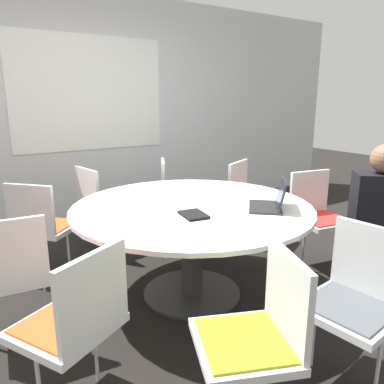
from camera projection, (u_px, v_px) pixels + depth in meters
name	position (u px, v px, depth m)	size (l,w,h in m)	color
ground_plane	(192.00, 293.00, 2.97)	(16.00, 16.00, 0.00)	black
wall_back	(91.00, 111.00, 4.42)	(8.00, 0.07, 2.70)	silver
conference_table	(192.00, 222.00, 2.82)	(1.78, 1.78, 0.73)	#333333
chair_1	(317.00, 211.00, 3.37)	(0.51, 0.49, 0.86)	silver
chair_2	(249.00, 195.00, 3.91)	(0.58, 0.57, 0.86)	silver
chair_3	(175.00, 192.00, 4.04)	(0.58, 0.59, 0.86)	silver
chair_4	(100.00, 201.00, 3.68)	(0.49, 0.51, 0.86)	silver
chair_5	(42.00, 222.00, 3.07)	(0.61, 0.61, 0.86)	silver
chair_6	(10.00, 269.00, 2.23)	(0.48, 0.46, 0.86)	silver
chair_7	(75.00, 317.00, 1.74)	(0.59, 0.58, 0.86)	silver
chair_8	(259.00, 328.00, 1.66)	(0.56, 0.57, 0.86)	silver
chair_9	(356.00, 294.00, 1.95)	(0.47, 0.49, 0.86)	silver
person_0	(379.00, 217.00, 2.58)	(0.41, 0.40, 1.21)	black
laptop	(272.00, 201.00, 2.69)	(0.41, 0.41, 0.21)	#232326
spiral_notebook	(194.00, 215.00, 2.52)	(0.18, 0.23, 0.02)	black
handbag	(207.00, 219.00, 4.34)	(0.36, 0.16, 0.28)	#661E56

